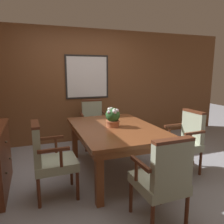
% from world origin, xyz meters
% --- Properties ---
extents(ground_plane, '(14.00, 14.00, 0.00)m').
position_xyz_m(ground_plane, '(0.00, 0.00, 0.00)').
color(ground_plane, '#93969E').
extents(wall_back, '(7.20, 0.08, 2.45)m').
position_xyz_m(wall_back, '(0.00, 1.91, 1.23)').
color(wall_back, brown).
rests_on(wall_back, ground_plane).
extents(dining_table, '(1.19, 1.75, 0.72)m').
position_xyz_m(dining_table, '(0.10, 0.15, 0.63)').
color(dining_table, brown).
rests_on(dining_table, ground_plane).
extents(chair_head_near, '(0.51, 0.52, 0.96)m').
position_xyz_m(chair_head_near, '(0.10, -1.15, 0.53)').
color(chair_head_near, '#562B19').
rests_on(chair_head_near, ground_plane).
extents(chair_head_far, '(0.54, 0.55, 0.96)m').
position_xyz_m(chair_head_far, '(0.09, 1.42, 0.53)').
color(chair_head_far, '#562B19').
rests_on(chair_head_far, ground_plane).
extents(chair_right_near, '(0.53, 0.52, 0.96)m').
position_xyz_m(chair_right_near, '(1.11, -0.21, 0.53)').
color(chair_right_near, '#562B19').
rests_on(chair_right_near, ground_plane).
extents(chair_left_near, '(0.52, 0.51, 0.96)m').
position_xyz_m(chair_left_near, '(-0.91, -0.23, 0.53)').
color(chair_left_near, '#562B19').
rests_on(chair_left_near, ground_plane).
extents(potted_plant, '(0.22, 0.22, 0.30)m').
position_xyz_m(potted_plant, '(0.06, 0.17, 0.87)').
color(potted_plant, '#B2603D').
rests_on(potted_plant, dining_table).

